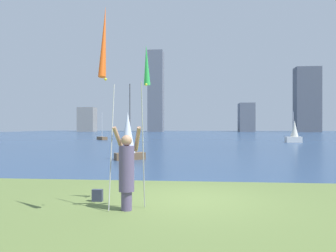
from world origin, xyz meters
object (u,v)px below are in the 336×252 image
Objects in this scene: sailboat_8 at (102,138)px; kite_flag_left at (104,46)px; person at (127,169)px; sailboat_5 at (294,133)px; bag at (97,195)px; kite_flag_right at (146,70)px; sailboat_3 at (128,137)px.

kite_flag_left is at bearing -73.32° from sailboat_8.
sailboat_5 reaches higher than person.
sailboat_5 reaches higher than bag.
person is 34.37m from sailboat_5.
kite_flag_right is at bearing -11.20° from bag.
kite_flag_left is 1.33m from kite_flag_right.
sailboat_5 is at bearing 55.26° from sailboat_3.
bag is 10.30m from sailboat_3.
kite_flag_right is at bearing -75.45° from sailboat_3.
kite_flag_right is 33.81m from sailboat_5.
kite_flag_right is (0.72, 1.06, -0.34)m from kite_flag_left.
bag is (-0.92, 0.79, -0.77)m from person.
kite_flag_left is at bearing -80.20° from sailboat_3.
person is 1.43m from bag.
person is at bearing 55.51° from kite_flag_left.
sailboat_8 is (-11.94, 36.39, -2.97)m from kite_flag_right.
kite_flag_right is 10.91m from sailboat_3.
sailboat_8 is (-23.91, 4.85, -0.78)m from sailboat_5.
kite_flag_left reaches higher than sailboat_5.
sailboat_8 reaches higher than sailboat_5.
sailboat_8 reaches higher than person.
sailboat_8 is at bearing 168.54° from sailboat_5.
sailboat_8 is (-11.58, 36.93, -0.68)m from person.
kite_flag_right is at bearing -71.83° from sailboat_8.
person is 0.42× the size of kite_flag_left.
sailboat_3 is at bearing 99.80° from kite_flag_left.
kite_flag_right is at bearing 46.57° from person.
sailboat_3 reaches higher than person.
sailboat_3 reaches higher than sailboat_5.
kite_flag_right is (0.36, 0.54, 2.29)m from person.
bag is at bearing 112.91° from kite_flag_left.
sailboat_3 is (-1.98, 11.45, -2.28)m from kite_flag_left.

